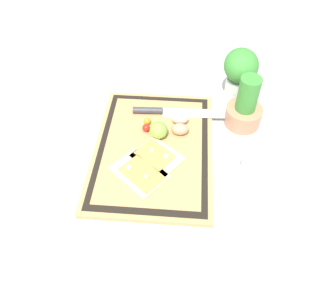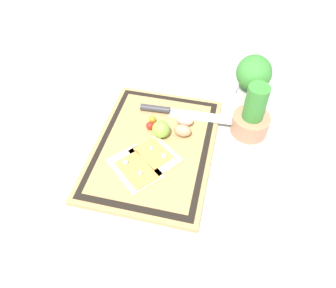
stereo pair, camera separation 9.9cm
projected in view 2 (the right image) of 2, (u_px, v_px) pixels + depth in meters
ground_plane at (154, 149)px, 1.03m from camera, size 6.00×6.00×0.00m
cutting_board at (154, 147)px, 1.02m from camera, size 0.50×0.36×0.02m
pizza_slice_near at (135, 169)px, 0.95m from camera, size 0.18×0.19×0.02m
pizza_slice_far at (155, 155)px, 0.98m from camera, size 0.17×0.17×0.02m
knife at (171, 111)px, 1.10m from camera, size 0.05×0.32×0.02m
egg_brown at (183, 131)px, 1.03m from camera, size 0.04×0.06×0.04m
egg_pink at (185, 120)px, 1.06m from camera, size 0.04×0.06×0.04m
lime at (161, 129)px, 1.02m from camera, size 0.06×0.06×0.06m
cherry_tomato_red at (150, 126)px, 1.05m from camera, size 0.03×0.03×0.03m
cherry_tomato_yellow at (152, 119)px, 1.07m from camera, size 0.02×0.02×0.02m
herb_pot at (252, 117)px, 1.03m from camera, size 0.12×0.12×0.18m
sauce_jar at (251, 179)px, 0.91m from camera, size 0.08×0.08×0.09m
herb_glass at (252, 79)px, 1.07m from camera, size 0.13×0.12×0.20m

